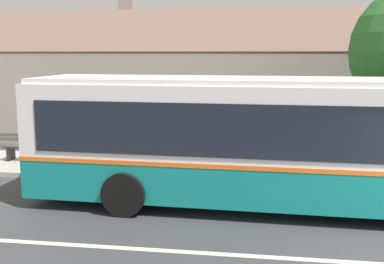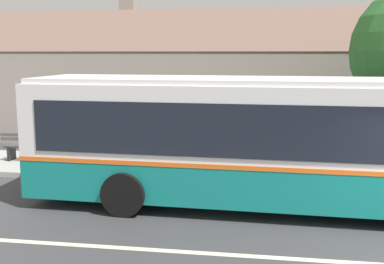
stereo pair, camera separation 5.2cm
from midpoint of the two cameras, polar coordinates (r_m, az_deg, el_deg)
name	(u,v)px [view 1 (the left image)]	position (r m, az deg, el deg)	size (l,w,h in m)	color
sidewalk_far	(367,176)	(14.96, 19.89, -4.90)	(60.00, 3.00, 0.15)	#9E9E99
community_building	(285,91)	(21.80, 10.91, 4.76)	(27.51, 8.10, 6.59)	gray
transit_bus	(266,139)	(11.31, 8.58, -0.80)	(11.21, 3.02, 3.04)	#147F7A
bench_by_building	(30,148)	(16.37, -18.74, -1.85)	(1.77, 0.51, 0.94)	#4C4C4C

